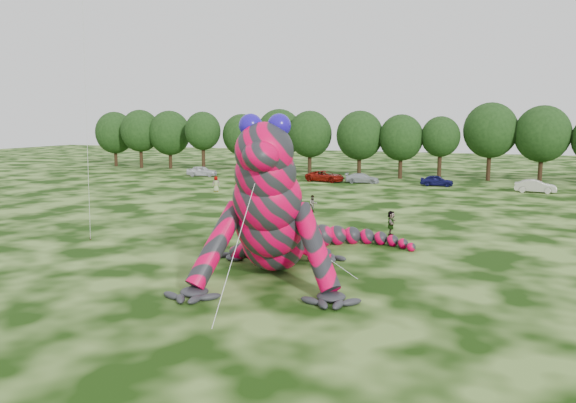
% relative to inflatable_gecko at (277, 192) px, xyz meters
% --- Properties ---
extents(ground, '(240.00, 240.00, 0.00)m').
position_rel_inflatable_gecko_xyz_m(ground, '(2.26, -6.84, -4.33)').
color(ground, '#16330A').
rests_on(ground, ground).
extents(inflatable_gecko, '(18.51, 20.47, 8.66)m').
position_rel_inflatable_gecko_xyz_m(inflatable_gecko, '(0.00, 0.00, 0.00)').
color(inflatable_gecko, '#DC003E').
rests_on(inflatable_gecko, ground).
extents(tree_0, '(6.91, 6.22, 9.51)m').
position_rel_inflatable_gecko_xyz_m(tree_0, '(-52.30, 52.40, 0.42)').
color(tree_0, black).
rests_on(tree_0, ground).
extents(tree_1, '(6.74, 6.07, 9.81)m').
position_rel_inflatable_gecko_xyz_m(tree_1, '(-46.09, 51.22, 0.57)').
color(tree_1, black).
rests_on(tree_1, ground).
extents(tree_2, '(7.04, 6.34, 9.64)m').
position_rel_inflatable_gecko_xyz_m(tree_2, '(-40.76, 51.93, 0.49)').
color(tree_2, black).
rests_on(tree_2, ground).
extents(tree_3, '(5.81, 5.23, 9.44)m').
position_rel_inflatable_gecko_xyz_m(tree_3, '(-33.46, 50.23, 0.39)').
color(tree_3, black).
rests_on(tree_3, ground).
extents(tree_4, '(6.22, 5.60, 9.06)m').
position_rel_inflatable_gecko_xyz_m(tree_4, '(-27.38, 51.88, 0.20)').
color(tree_4, black).
rests_on(tree_4, ground).
extents(tree_5, '(7.16, 6.44, 9.80)m').
position_rel_inflatable_gecko_xyz_m(tree_5, '(-20.86, 51.60, 0.57)').
color(tree_5, black).
rests_on(tree_5, ground).
extents(tree_6, '(6.52, 5.86, 9.49)m').
position_rel_inflatable_gecko_xyz_m(tree_6, '(-15.29, 49.85, 0.41)').
color(tree_6, black).
rests_on(tree_6, ground).
extents(tree_7, '(6.68, 6.01, 9.48)m').
position_rel_inflatable_gecko_xyz_m(tree_7, '(-7.82, 49.97, 0.41)').
color(tree_7, black).
rests_on(tree_7, ground).
extents(tree_8, '(6.14, 5.53, 8.94)m').
position_rel_inflatable_gecko_xyz_m(tree_8, '(-1.96, 50.15, 0.14)').
color(tree_8, black).
rests_on(tree_8, ground).
extents(tree_9, '(5.27, 4.74, 8.68)m').
position_rel_inflatable_gecko_xyz_m(tree_9, '(3.33, 50.51, 0.01)').
color(tree_9, black).
rests_on(tree_9, ground).
extents(tree_10, '(7.09, 6.38, 10.50)m').
position_rel_inflatable_gecko_xyz_m(tree_10, '(9.66, 51.74, 0.92)').
color(tree_10, black).
rests_on(tree_10, ground).
extents(tree_11, '(7.01, 6.31, 10.07)m').
position_rel_inflatable_gecko_xyz_m(tree_11, '(16.05, 51.36, 0.70)').
color(tree_11, black).
rests_on(tree_11, ground).
extents(car_0, '(4.66, 2.61, 1.50)m').
position_rel_inflatable_gecko_xyz_m(car_0, '(-29.45, 42.73, -3.58)').
color(car_0, silver).
rests_on(car_0, ground).
extents(car_1, '(4.23, 2.04, 1.34)m').
position_rel_inflatable_gecko_xyz_m(car_1, '(-20.10, 40.27, -3.66)').
color(car_1, black).
rests_on(car_1, ground).
extents(car_2, '(5.52, 3.12, 1.45)m').
position_rel_inflatable_gecko_xyz_m(car_2, '(-10.57, 42.57, -3.61)').
color(car_2, maroon).
rests_on(car_2, ground).
extents(car_3, '(4.55, 2.21, 1.27)m').
position_rel_inflatable_gecko_xyz_m(car_3, '(-5.56, 42.73, -3.70)').
color(car_3, '#A6ACB0').
rests_on(car_3, ground).
extents(car_4, '(4.05, 1.72, 1.37)m').
position_rel_inflatable_gecko_xyz_m(car_4, '(3.90, 42.98, -3.65)').
color(car_4, '#11114A').
rests_on(car_4, ground).
extents(car_5, '(4.52, 1.72, 1.47)m').
position_rel_inflatable_gecko_xyz_m(car_5, '(15.09, 40.60, -3.60)').
color(car_5, beige).
rests_on(car_5, ground).
extents(spectator_4, '(1.03, 0.90, 1.77)m').
position_rel_inflatable_gecko_xyz_m(spectator_4, '(-19.24, 28.24, -3.45)').
color(spectator_4, gray).
rests_on(spectator_4, ground).
extents(spectator_0, '(0.62, 0.43, 1.64)m').
position_rel_inflatable_gecko_xyz_m(spectator_0, '(-3.74, 12.98, -3.51)').
color(spectator_0, gray).
rests_on(spectator_0, ground).
extents(spectator_5, '(0.68, 1.70, 1.79)m').
position_rel_inflatable_gecko_xyz_m(spectator_5, '(4.30, 11.25, -3.44)').
color(spectator_5, gray).
rests_on(spectator_5, ground).
extents(spectator_1, '(0.97, 0.94, 1.58)m').
position_rel_inflatable_gecko_xyz_m(spectator_1, '(-4.14, 18.51, -3.54)').
color(spectator_1, gray).
rests_on(spectator_1, ground).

